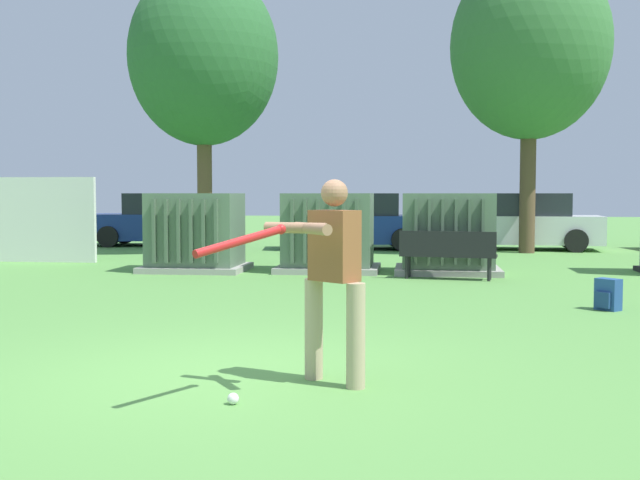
{
  "coord_description": "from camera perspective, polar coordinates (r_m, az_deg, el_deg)",
  "views": [
    {
      "loc": [
        1.66,
        -6.63,
        1.62
      ],
      "look_at": [
        0.39,
        3.5,
        1.0
      ],
      "focal_mm": 43.14,
      "sensor_mm": 36.0,
      "label": 1
    }
  ],
  "objects": [
    {
      "name": "parked_car_left_of_center",
      "position": [
        22.33,
        2.66,
        1.26
      ],
      "size": [
        4.39,
        2.35,
        1.62
      ],
      "color": "navy",
      "rests_on": "ground"
    },
    {
      "name": "transformer_mid_east",
      "position": [
        15.8,
        9.44,
        0.42
      ],
      "size": [
        2.1,
        1.7,
        1.62
      ],
      "color": "#9E9B93",
      "rests_on": "ground"
    },
    {
      "name": "tree_center_left",
      "position": [
        21.96,
        15.3,
        13.68
      ],
      "size": [
        4.24,
        4.24,
        8.1
      ],
      "color": "brown",
      "rests_on": "ground"
    },
    {
      "name": "transformer_mid_west",
      "position": [
        15.92,
        0.63,
        0.49
      ],
      "size": [
        2.1,
        1.7,
        1.62
      ],
      "color": "#9E9B93",
      "rests_on": "ground"
    },
    {
      "name": "tree_left",
      "position": [
        21.42,
        -8.63,
        13.25
      ],
      "size": [
        4.02,
        4.02,
        7.68
      ],
      "color": "brown",
      "rests_on": "ground"
    },
    {
      "name": "sports_ball",
      "position": [
        6.06,
        -6.47,
        -11.61
      ],
      "size": [
        0.09,
        0.09,
        0.09
      ],
      "primitive_type": "sphere",
      "color": "white",
      "rests_on": "ground"
    },
    {
      "name": "park_bench",
      "position": [
        14.6,
        9.45,
        -0.83
      ],
      "size": [
        1.84,
        0.68,
        0.92
      ],
      "color": "black",
      "rests_on": "ground"
    },
    {
      "name": "parked_car_leftmost",
      "position": [
        24.33,
        -11.85,
        1.37
      ],
      "size": [
        4.34,
        2.2,
        1.62
      ],
      "color": "navy",
      "rests_on": "ground"
    },
    {
      "name": "ground_plane",
      "position": [
        7.02,
        -6.81,
        -9.9
      ],
      "size": [
        96.0,
        96.0,
        0.0
      ],
      "primitive_type": "plane",
      "color": "#5B9947"
    },
    {
      "name": "transformer_west",
      "position": [
        16.24,
        -9.21,
        0.5
      ],
      "size": [
        2.1,
        1.7,
        1.62
      ],
      "color": "#9E9B93",
      "rests_on": "ground"
    },
    {
      "name": "batter",
      "position": [
        6.47,
        0.73,
        -2.25
      ],
      "size": [
        1.17,
        1.44,
        1.74
      ],
      "color": "tan",
      "rests_on": "ground"
    },
    {
      "name": "parked_car_right_of_center",
      "position": [
        22.88,
        15.08,
        1.19
      ],
      "size": [
        4.31,
        2.15,
        1.62
      ],
      "color": "silver",
      "rests_on": "ground"
    },
    {
      "name": "backpack",
      "position": [
        11.4,
        20.56,
        -3.83
      ],
      "size": [
        0.38,
        0.38,
        0.44
      ],
      "color": "#264C8C",
      "rests_on": "ground"
    }
  ]
}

